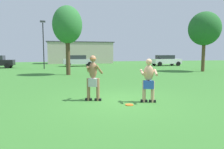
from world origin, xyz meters
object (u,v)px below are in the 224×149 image
object	(u,v)px
player_with_cap	(93,76)
lamp_post	(43,39)
car_silver_mid_lot	(78,60)
tree_behind_players	(204,29)
player_in_blue	(149,80)
car_white_far_end	(166,60)
frisbee	(129,105)
tree_right_field	(67,25)

from	to	relation	value
player_with_cap	lamp_post	size ratio (longest dim) A/B	0.31
car_silver_mid_lot	tree_behind_players	world-z (taller)	tree_behind_players
player_in_blue	car_silver_mid_lot	size ratio (longest dim) A/B	0.37
car_white_far_end	lamp_post	distance (m)	17.62
frisbee	tree_right_field	bearing A→B (deg)	98.30
car_white_far_end	tree_right_field	world-z (taller)	tree_right_field
tree_right_field	tree_behind_players	xyz separation A→B (m)	(13.46, 0.19, 0.11)
car_white_far_end	frisbee	bearing A→B (deg)	-121.38
frisbee	tree_behind_players	bearing A→B (deg)	44.10
car_silver_mid_lot	lamp_post	bearing A→B (deg)	-134.76
player_with_cap	tree_behind_players	size ratio (longest dim) A/B	0.29
car_silver_mid_lot	tree_right_field	xyz separation A→B (m)	(-1.88, -12.20, 3.35)
player_with_cap	tree_right_field	xyz separation A→B (m)	(-0.52, 10.24, 3.20)
tree_right_field	player_with_cap	bearing A→B (deg)	-87.10
car_white_far_end	lamp_post	size ratio (longest dim) A/B	0.77
player_with_cap	car_white_far_end	bearing A→B (deg)	55.19
player_in_blue	tree_behind_players	xyz separation A→B (m)	(10.99, 11.20, 3.42)
lamp_post	tree_right_field	xyz separation A→B (m)	(2.49, -7.80, 0.71)
frisbee	car_silver_mid_lot	xyz separation A→B (m)	(0.23, 23.47, 0.81)
player_with_cap	car_silver_mid_lot	world-z (taller)	player_with_cap
player_in_blue	car_silver_mid_lot	xyz separation A→B (m)	(-0.60, 23.22, -0.03)
frisbee	lamp_post	world-z (taller)	lamp_post
car_white_far_end	car_silver_mid_lot	bearing A→B (deg)	171.33
car_silver_mid_lot	tree_right_field	world-z (taller)	tree_right_field
tree_right_field	tree_behind_players	world-z (taller)	tree_behind_players
frisbee	car_white_far_end	xyz separation A→B (m)	(13.11, 21.50, 0.81)
player_with_cap	car_silver_mid_lot	size ratio (longest dim) A/B	0.40
player_in_blue	tree_right_field	size ratio (longest dim) A/B	0.28
frisbee	lamp_post	distance (m)	19.81
car_white_far_end	tree_right_field	xyz separation A→B (m)	(-14.76, -10.24, 3.35)
car_white_far_end	tree_right_field	bearing A→B (deg)	-145.24
car_silver_mid_lot	tree_behind_players	bearing A→B (deg)	-46.06
player_in_blue	car_white_far_end	world-z (taller)	player_in_blue
lamp_post	car_white_far_end	bearing A→B (deg)	8.05
player_in_blue	car_white_far_end	bearing A→B (deg)	59.98
car_white_far_end	lamp_post	world-z (taller)	lamp_post
tree_right_field	tree_behind_players	distance (m)	13.46
frisbee	car_white_far_end	world-z (taller)	car_white_far_end
car_white_far_end	tree_right_field	distance (m)	18.27
player_in_blue	car_silver_mid_lot	world-z (taller)	player_in_blue
player_with_cap	frisbee	world-z (taller)	player_with_cap
player_with_cap	car_silver_mid_lot	xyz separation A→B (m)	(1.36, 22.44, -0.15)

